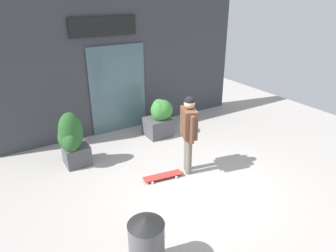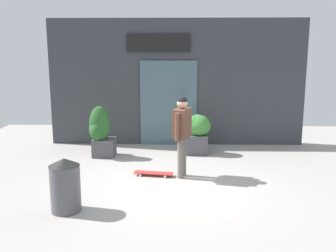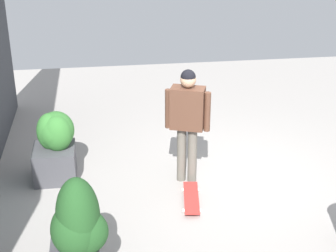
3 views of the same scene
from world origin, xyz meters
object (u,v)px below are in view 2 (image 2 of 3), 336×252
skateboarder (182,128)px  planter_box_right (100,131)px  trash_bin (65,185)px  planter_box_left (196,132)px  skateboard (154,173)px

skateboarder → planter_box_right: (-2.02, 1.52, -0.41)m
planter_box_right → trash_bin: bearing=-88.5°
skateboarder → planter_box_left: skateboarder is taller
skateboarder → skateboard: 1.16m
planter_box_left → trash_bin: planter_box_left is taller
skateboarder → planter_box_right: 2.56m
skateboarder → trash_bin: size_ratio=1.89×
skateboard → planter_box_right: size_ratio=0.66×
skateboarder → planter_box_right: bearing=-16.4°
planter_box_left → trash_bin: bearing=-122.2°
skateboard → trash_bin: size_ratio=0.94×
trash_bin → skateboard: bearing=53.9°
skateboarder → skateboard: bearing=16.8°
skateboarder → planter_box_left: size_ratio=1.69×
skateboard → trash_bin: trash_bin is taller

